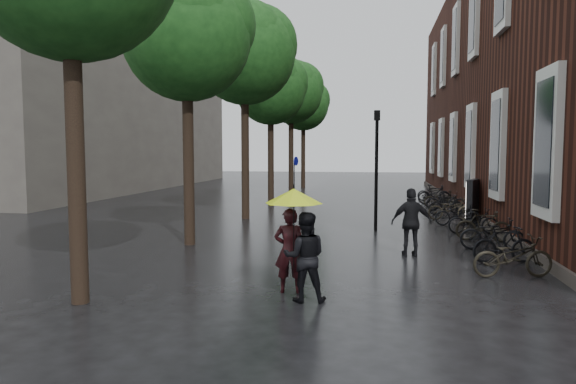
% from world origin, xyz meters
% --- Properties ---
extents(ground, '(120.00, 120.00, 0.00)m').
position_xyz_m(ground, '(0.00, 0.00, 0.00)').
color(ground, black).
extents(brick_building, '(10.20, 33.20, 12.00)m').
position_xyz_m(brick_building, '(10.47, 19.46, 5.99)').
color(brick_building, '#38160F').
rests_on(brick_building, ground).
extents(bg_building, '(16.00, 30.00, 14.00)m').
position_xyz_m(bg_building, '(-22.00, 28.00, 7.00)').
color(bg_building, '#47423D').
rests_on(bg_building, ground).
extents(street_trees, '(4.33, 34.03, 8.91)m').
position_xyz_m(street_trees, '(-3.99, 15.91, 6.34)').
color(street_trees, black).
rests_on(street_trees, ground).
extents(person_burgundy, '(0.66, 0.47, 1.70)m').
position_xyz_m(person_burgundy, '(-0.27, 2.35, 0.85)').
color(person_burgundy, black).
rests_on(person_burgundy, ground).
extents(person_black, '(0.90, 0.75, 1.69)m').
position_xyz_m(person_black, '(0.11, 1.81, 0.84)').
color(person_black, black).
rests_on(person_black, ground).
extents(lime_umbrella, '(1.11, 1.11, 1.64)m').
position_xyz_m(lime_umbrella, '(-0.13, 1.98, 1.97)').
color(lime_umbrella, black).
rests_on(lime_umbrella, ground).
extents(pedestrian_walking, '(1.11, 0.56, 1.82)m').
position_xyz_m(pedestrian_walking, '(2.37, 6.39, 0.91)').
color(pedestrian_walking, black).
rests_on(pedestrian_walking, ground).
extents(parked_bicycles, '(2.12, 18.46, 1.04)m').
position_xyz_m(parked_bicycles, '(4.59, 13.13, 0.47)').
color(parked_bicycles, black).
rests_on(parked_bicycles, ground).
extents(ad_lightbox, '(0.26, 1.13, 1.70)m').
position_xyz_m(ad_lightbox, '(5.18, 13.42, 0.85)').
color(ad_lightbox, black).
rests_on(ad_lightbox, ground).
extents(lamp_post, '(0.22, 0.22, 4.23)m').
position_xyz_m(lamp_post, '(1.43, 10.77, 2.57)').
color(lamp_post, black).
rests_on(lamp_post, ground).
extents(cycle_sign, '(0.13, 0.46, 2.51)m').
position_xyz_m(cycle_sign, '(-2.64, 18.27, 1.66)').
color(cycle_sign, '#262628').
rests_on(cycle_sign, ground).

